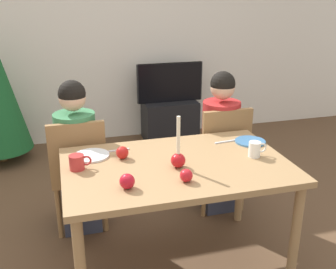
{
  "coord_description": "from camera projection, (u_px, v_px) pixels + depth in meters",
  "views": [
    {
      "loc": [
        -0.66,
        -2.18,
        1.79
      ],
      "look_at": [
        0.0,
        0.2,
        0.87
      ],
      "focal_mm": 43.0,
      "sensor_mm": 36.0,
      "label": 1
    }
  ],
  "objects": [
    {
      "name": "mug_right",
      "position": [
        255.0,
        149.0,
        2.58
      ],
      "size": [
        0.12,
        0.08,
        0.1
      ],
      "color": "white",
      "rests_on": "dining_table"
    },
    {
      "name": "ground_plane",
      "position": [
        176.0,
        263.0,
        2.76
      ],
      "size": [
        7.68,
        7.68,
        0.0
      ],
      "primitive_type": "plane",
      "color": "brown"
    },
    {
      "name": "apple_near_candle",
      "position": [
        122.0,
        153.0,
        2.56
      ],
      "size": [
        0.08,
        0.08,
        0.08
      ],
      "primitive_type": "sphere",
      "color": "red",
      "rests_on": "dining_table"
    },
    {
      "name": "tv_stand",
      "position": [
        170.0,
        120.0,
        4.9
      ],
      "size": [
        0.64,
        0.4,
        0.48
      ],
      "primitive_type": "cube",
      "color": "black",
      "rests_on": "ground"
    },
    {
      "name": "back_wall",
      "position": [
        113.0,
        30.0,
        4.65
      ],
      "size": [
        6.4,
        0.1,
        2.6
      ],
      "primitive_type": "cube",
      "color": "silver",
      "rests_on": "ground"
    },
    {
      "name": "plate_right",
      "position": [
        250.0,
        141.0,
        2.83
      ],
      "size": [
        0.21,
        0.21,
        0.01
      ],
      "primitive_type": "cylinder",
      "color": "teal",
      "rests_on": "dining_table"
    },
    {
      "name": "mug_left",
      "position": [
        77.0,
        162.0,
        2.4
      ],
      "size": [
        0.13,
        0.09,
        0.09
      ],
      "color": "#B72D2D",
      "rests_on": "dining_table"
    },
    {
      "name": "fork_right",
      "position": [
        226.0,
        142.0,
        2.84
      ],
      "size": [
        0.18,
        0.03,
        0.01
      ],
      "primitive_type": "cube",
      "rotation": [
        0.0,
        0.0,
        0.1
      ],
      "color": "silver",
      "rests_on": "dining_table"
    },
    {
      "name": "chair_right",
      "position": [
        221.0,
        152.0,
        3.27
      ],
      "size": [
        0.4,
        0.4,
        0.9
      ],
      "color": "olive",
      "rests_on": "ground"
    },
    {
      "name": "candle_centerpiece",
      "position": [
        178.0,
        157.0,
        2.42
      ],
      "size": [
        0.09,
        0.09,
        0.33
      ],
      "color": "red",
      "rests_on": "dining_table"
    },
    {
      "name": "apple_by_right_mug",
      "position": [
        127.0,
        181.0,
        2.18
      ],
      "size": [
        0.09,
        0.09,
        0.09
      ],
      "primitive_type": "sphere",
      "color": "red",
      "rests_on": "dining_table"
    },
    {
      "name": "plate_left",
      "position": [
        92.0,
        155.0,
        2.6
      ],
      "size": [
        0.23,
        0.23,
        0.01
      ],
      "primitive_type": "cylinder",
      "color": "silver",
      "rests_on": "dining_table"
    },
    {
      "name": "chair_left",
      "position": [
        78.0,
        168.0,
        2.99
      ],
      "size": [
        0.4,
        0.4,
        0.9
      ],
      "color": "olive",
      "rests_on": "ground"
    },
    {
      "name": "fork_left",
      "position": [
        116.0,
        150.0,
        2.68
      ],
      "size": [
        0.18,
        0.03,
        0.01
      ],
      "primitive_type": "cube",
      "rotation": [
        0.0,
        0.0,
        0.09
      ],
      "color": "silver",
      "rests_on": "dining_table"
    },
    {
      "name": "tv",
      "position": [
        170.0,
        82.0,
        4.74
      ],
      "size": [
        0.79,
        0.05,
        0.46
      ],
      "color": "black",
      "rests_on": "tv_stand"
    },
    {
      "name": "person_right_child",
      "position": [
        220.0,
        144.0,
        3.28
      ],
      "size": [
        0.3,
        0.3,
        1.17
      ],
      "color": "#33384C",
      "rests_on": "ground"
    },
    {
      "name": "person_left_child",
      "position": [
        78.0,
        160.0,
        2.99
      ],
      "size": [
        0.3,
        0.3,
        1.17
      ],
      "color": "#33384C",
      "rests_on": "ground"
    },
    {
      "name": "dining_table",
      "position": [
        176.0,
        175.0,
        2.53
      ],
      "size": [
        1.4,
        0.9,
        0.75
      ],
      "color": "#99754C",
      "rests_on": "ground"
    },
    {
      "name": "apple_by_left_plate",
      "position": [
        186.0,
        175.0,
        2.26
      ],
      "size": [
        0.07,
        0.07,
        0.07
      ],
      "primitive_type": "sphere",
      "color": "red",
      "rests_on": "dining_table"
    }
  ]
}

